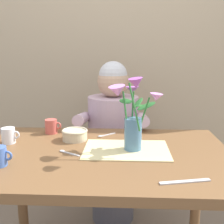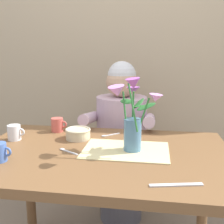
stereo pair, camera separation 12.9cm
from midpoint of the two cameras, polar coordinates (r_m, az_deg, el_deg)
The scene contains 11 objects.
wood_panel_backdrop at distance 2.26m, azimuth -1.45°, elevation 13.74°, with size 4.00×0.10×2.50m, color tan.
dining_table at distance 1.34m, azimuth -4.80°, elevation -12.15°, with size 1.20×0.80×0.74m.
seated_person at distance 1.93m, azimuth -1.72°, elevation -6.76°, with size 0.45×0.47×1.14m.
striped_placemat at distance 1.32m, azimuth 0.13°, elevation -7.81°, with size 0.40×0.28×0.01m, color beige.
flower_vase at distance 1.27m, azimuth 1.37°, elevation -0.89°, with size 0.27×0.24×0.35m.
ceramic_bowl at distance 1.48m, azimuth -10.17°, elevation -4.59°, with size 0.14×0.14×0.06m.
dinner_knife at distance 1.03m, azimuth 11.29°, elevation -13.95°, with size 0.19×0.02×0.01m, color silver.
ceramic_mug at distance 1.62m, azimuth -14.61°, elevation -2.90°, with size 0.09×0.07×0.08m.
tea_cup at distance 1.52m, azimuth -22.82°, elevation -4.52°, with size 0.09×0.07×0.08m.
spoon_0 at distance 1.53m, azimuth -4.09°, elevation -4.87°, with size 0.10×0.09×0.01m.
spoon_1 at distance 1.31m, azimuth -12.22°, elevation -8.15°, with size 0.11×0.07×0.01m.
Camera 1 is at (0.11, -1.21, 1.20)m, focal length 44.41 mm.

